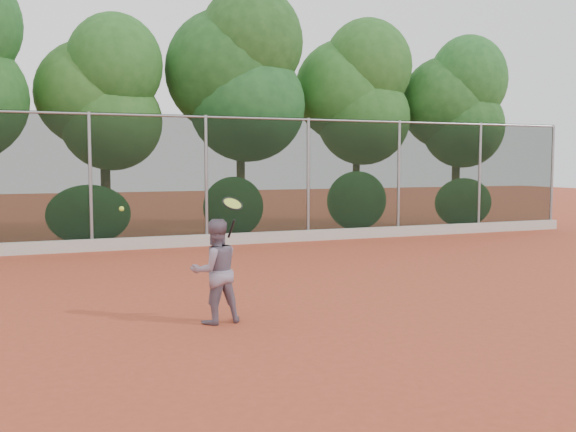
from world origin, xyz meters
name	(u,v)px	position (x,y,z in m)	size (l,w,h in m)	color
ground	(310,293)	(0.00, 0.00, 0.00)	(80.00, 80.00, 0.00)	#A54027
concrete_curb	(209,240)	(0.00, 6.82, 0.15)	(24.00, 0.20, 0.30)	beige
tennis_player	(215,271)	(-2.02, -1.37, 0.73)	(0.71, 0.55, 1.46)	slate
chainlink_fence	(206,176)	(0.00, 7.00, 1.86)	(24.09, 0.09, 3.50)	black
foliage_backdrop	(170,88)	(-0.55, 8.98, 4.40)	(23.70, 3.63, 7.55)	#422C19
tennis_racket	(232,207)	(-1.81, -1.52, 1.63)	(0.35, 0.32, 0.57)	black
tennis_ball_in_flight	(122,209)	(-3.30, -1.63, 1.65)	(0.06, 0.06, 0.06)	#C4EE36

